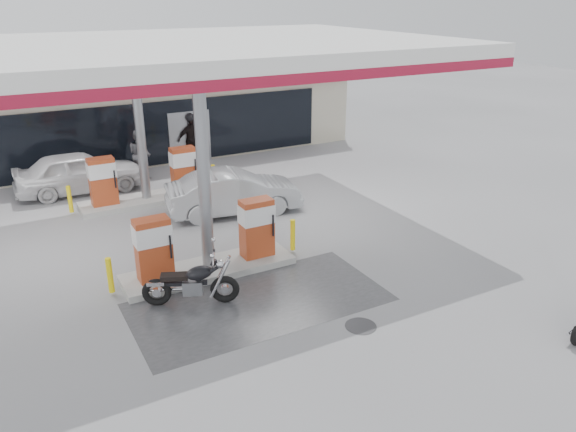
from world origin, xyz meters
The scene contains 12 objects.
ground centered at (0.00, 0.00, 0.00)m, with size 90.00×90.00×0.00m, color gray.
wet_patch centered at (0.50, 0.00, 0.00)m, with size 6.00×3.00×0.00m, color #4C4C4F.
drain_cover centered at (2.00, -2.00, 0.00)m, with size 0.70×0.70×0.01m, color #38383A.
store_building centered at (0.01, 15.94, 2.01)m, with size 22.00×8.22×4.00m.
canopy centered at (0.00, 5.00, 5.27)m, with size 16.00×10.02×5.51m.
pump_island_near centered at (0.00, 2.00, 0.71)m, with size 5.14×1.30×1.78m.
pump_island_far centered at (0.00, 8.00, 0.71)m, with size 5.14×1.30×1.78m.
parked_motorcycle centered at (-0.90, 0.69, 0.52)m, with size 2.15×1.23×1.17m.
sedan_white centered at (-1.83, 10.20, 0.76)m, with size 1.79×4.44×1.51m, color silver.
attendant centered at (0.58, 10.80, 0.96)m, with size 0.94×0.73×1.93m, color #5D5D62.
hatchback_silver centered at (2.29, 5.60, 0.72)m, with size 1.52×4.37×1.44m, color #A0A4A8.
biker_walking centered at (3.03, 11.80, 1.01)m, with size 1.18×0.49×2.02m, color black.
Camera 1 is at (-4.44, -10.50, 6.85)m, focal length 35.00 mm.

